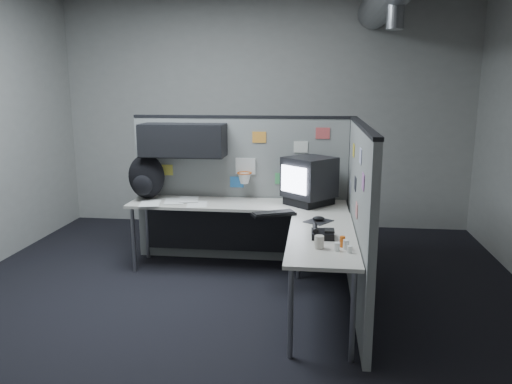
# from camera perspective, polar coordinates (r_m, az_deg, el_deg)

# --- Properties ---
(room) EXTENTS (5.62, 5.62, 3.22)m
(room) POSITION_cam_1_polar(r_m,az_deg,el_deg) (4.10, 4.86, 14.11)
(room) COLOR black
(room) RESTS_ON ground
(partition_back) EXTENTS (2.44, 0.42, 1.63)m
(partition_back) POSITION_cam_1_polar(r_m,az_deg,el_deg) (5.50, -3.34, 2.09)
(partition_back) COLOR gray
(partition_back) RESTS_ON ground
(partition_right) EXTENTS (0.07, 2.23, 1.63)m
(partition_right) POSITION_cam_1_polar(r_m,az_deg,el_deg) (4.47, 11.65, -2.80)
(partition_right) COLOR gray
(partition_right) RESTS_ON ground
(desk) EXTENTS (2.31, 2.11, 0.73)m
(desk) POSITION_cam_1_polar(r_m,az_deg,el_deg) (5.01, 0.15, -3.37)
(desk) COLOR beige
(desk) RESTS_ON ground
(monitor) EXTENTS (0.61, 0.61, 0.50)m
(monitor) POSITION_cam_1_polar(r_m,az_deg,el_deg) (5.20, 6.09, 1.35)
(monitor) COLOR black
(monitor) RESTS_ON desk
(keyboard) EXTENTS (0.44, 0.31, 0.04)m
(keyboard) POSITION_cam_1_polar(r_m,az_deg,el_deg) (4.77, 2.03, -2.49)
(keyboard) COLOR black
(keyboard) RESTS_ON desk
(mouse) EXTENTS (0.29, 0.30, 0.05)m
(mouse) POSITION_cam_1_polar(r_m,az_deg,el_deg) (4.59, 7.16, -3.16)
(mouse) COLOR black
(mouse) RESTS_ON desk
(phone) EXTENTS (0.19, 0.20, 0.09)m
(phone) POSITION_cam_1_polar(r_m,az_deg,el_deg) (4.12, 7.57, -4.70)
(phone) COLOR black
(phone) RESTS_ON desk
(bottles) EXTENTS (0.14, 0.18, 0.08)m
(bottles) POSITION_cam_1_polar(r_m,az_deg,el_deg) (3.85, 9.96, -5.98)
(bottles) COLOR silver
(bottles) RESTS_ON desk
(cup) EXTENTS (0.09, 0.09, 0.10)m
(cup) POSITION_cam_1_polar(r_m,az_deg,el_deg) (3.84, 7.24, -5.70)
(cup) COLOR beige
(cup) RESTS_ON desk
(papers) EXTENTS (0.75, 0.55, 0.01)m
(papers) POSITION_cam_1_polar(r_m,az_deg,el_deg) (5.36, -8.95, -1.14)
(papers) COLOR white
(papers) RESTS_ON desk
(backpack) EXTENTS (0.46, 0.45, 0.49)m
(backpack) POSITION_cam_1_polar(r_m,az_deg,el_deg) (5.57, -12.44, 1.65)
(backpack) COLOR black
(backpack) RESTS_ON desk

